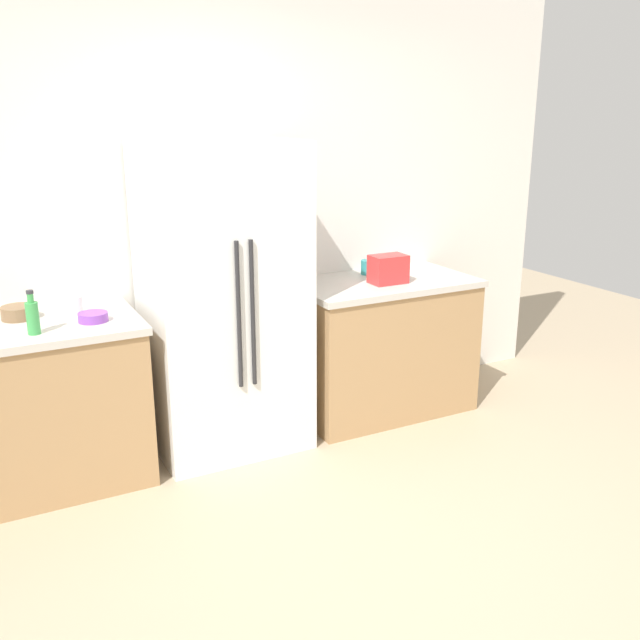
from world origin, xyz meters
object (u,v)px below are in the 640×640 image
bottle_b (33,316)px  cup_a (368,267)px  bowl_b (18,313)px  toaster (388,269)px  refrigerator (224,300)px  bowl_c (93,317)px  cup_b (76,306)px

bottle_b → cup_a: (2.12, 0.35, -0.04)m
bottle_b → bowl_b: size_ratio=1.29×
toaster → cup_a: toaster is taller
refrigerator → toaster: (1.06, -0.08, 0.09)m
bottle_b → cup_a: size_ratio=2.30×
toaster → bowl_c: toaster is taller
refrigerator → bowl_b: 1.09m
refrigerator → cup_b: 0.80m
refrigerator → bowl_b: size_ratio=10.48×
toaster → cup_b: toaster is taller
cup_b → bowl_b: 0.29m
toaster → bowl_b: bearing=173.9°
bottle_b → cup_a: bottle_b is taller
cup_b → bowl_b: size_ratio=0.62×
bowl_b → bottle_b: bearing=-82.5°
cup_b → bowl_c: 0.17m
bowl_c → cup_a: bearing=8.3°
bowl_c → toaster: bearing=-0.0°
toaster → cup_a: (0.01, 0.27, -0.04)m
bowl_b → bowl_c: size_ratio=1.13×
cup_a → cup_b: bearing=-176.8°
refrigerator → cup_a: (1.08, 0.19, 0.05)m
bottle_b → bowl_b: 0.32m
toaster → bottle_b: bearing=-177.7°
refrigerator → bowl_b: refrigerator is taller
cup_a → cup_b: (-1.88, -0.11, 0.00)m
bottle_b → cup_a: 2.14m
toaster → bowl_c: size_ratio=1.50×
refrigerator → bottle_b: (-1.04, -0.17, 0.09)m
toaster → cup_b: size_ratio=2.15×
cup_a → bowl_c: size_ratio=0.63×
toaster → cup_b: 1.87m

